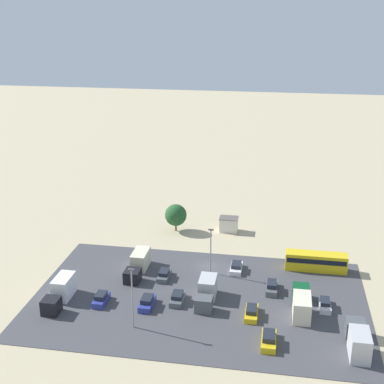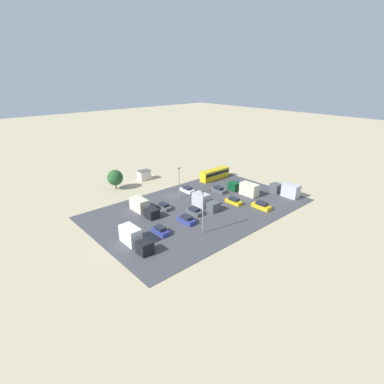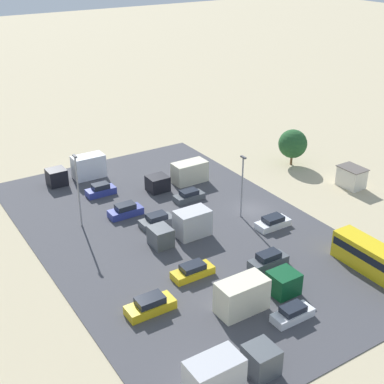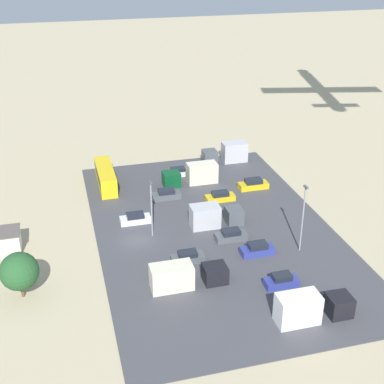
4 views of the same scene
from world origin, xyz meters
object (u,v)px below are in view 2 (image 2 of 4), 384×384
object	(u,v)px
parked_car_2	(248,187)
parked_car_5	(194,211)
shed_building	(144,175)
parked_truck_0	(134,238)
parked_car_0	(160,231)
parked_car_8	(164,206)
parked_truck_3	(204,201)
parked_car_1	(218,190)
bus	(215,174)
parked_car_6	(187,220)
parked_car_3	(234,201)
parked_car_7	(262,206)
parked_truck_4	(286,190)
parked_car_4	(187,190)
parked_truck_1	(143,207)
parked_truck_2	(245,188)

from	to	relation	value
parked_car_2	parked_car_5	world-z (taller)	parked_car_5
shed_building	parked_truck_0	xyz separation A→B (m)	(22.82, 31.41, 0.15)
parked_car_0	parked_car_8	distance (m)	12.21
parked_truck_3	parked_car_1	bearing A→B (deg)	-155.05
bus	parked_truck_0	distance (m)	42.94
parked_car_6	parked_truck_0	size ratio (longest dim) A/B	0.51
shed_building	parked_car_1	world-z (taller)	shed_building
shed_building	parked_car_5	distance (m)	29.07
parked_truck_0	parked_car_3	bearing A→B (deg)	-178.76
parked_car_3	parked_truck_0	size ratio (longest dim) A/B	0.54
parked_truck_0	parked_car_6	bearing A→B (deg)	-177.40
shed_building	parked_car_0	bearing A→B (deg)	62.02
parked_car_7	parked_truck_0	bearing A→B (deg)	169.64
parked_truck_4	parked_car_5	bearing A→B (deg)	162.71
shed_building	parked_car_5	size ratio (longest dim) A/B	0.88
parked_car_4	parked_truck_4	bearing A→B (deg)	132.15
parked_car_1	parked_truck_1	size ratio (longest dim) A/B	0.49
parked_truck_2	parked_truck_3	size ratio (longest dim) A/B	1.21
parked_car_2	parked_truck_0	size ratio (longest dim) A/B	0.49
parked_car_0	parked_car_8	size ratio (longest dim) A/B	0.96
bus	parked_car_1	size ratio (longest dim) A/B	2.33
parked_car_2	parked_truck_2	xyz separation A→B (m)	(3.57, 1.77, 0.91)
parked_car_5	parked_car_4	bearing A→B (deg)	-124.44
parked_truck_1	parked_car_8	bearing A→B (deg)	160.86
parked_truck_0	parked_truck_4	xyz separation A→B (m)	(-43.81, 5.31, 0.06)
parked_car_8	parked_car_2	bearing A→B (deg)	169.07
parked_car_1	parked_truck_0	world-z (taller)	parked_truck_0
parked_car_3	parked_car_7	bearing A→B (deg)	112.81
parked_car_4	parked_truck_2	xyz separation A→B (m)	(-10.73, 11.50, 0.92)
parked_car_6	bus	bearing A→B (deg)	-147.47
parked_car_0	parked_truck_2	size ratio (longest dim) A/B	0.44
parked_car_0	parked_car_5	world-z (taller)	parked_car_0
parked_car_5	parked_car_3	bearing A→B (deg)	169.53
parked_car_3	parked_car_7	distance (m)	7.06
parked_truck_0	parked_truck_1	world-z (taller)	parked_truck_0
parked_truck_3	parked_truck_4	xyz separation A→B (m)	(-21.58, 9.27, 0.14)
bus	parked_truck_4	world-z (taller)	parked_truck_4
shed_building	parked_car_0	distance (m)	35.11
bus	parked_car_5	xyz separation A→B (m)	(21.52, 14.31, -1.05)
parked_car_7	parked_truck_1	bearing A→B (deg)	142.79
parked_car_8	parked_truck_2	world-z (taller)	parked_truck_2
shed_building	parked_truck_3	xyz separation A→B (m)	(0.58, 27.45, 0.07)
parked_car_4	parked_car_7	xyz separation A→B (m)	(-6.24, 20.35, 0.09)
parked_truck_1	parked_car_2	bearing A→B (deg)	167.73
parked_car_7	bus	bearing A→B (deg)	72.47
parked_car_4	bus	bearing A→B (deg)	-169.08
parked_car_1	parked_truck_4	size ratio (longest dim) A/B	0.56
bus	parked_car_0	size ratio (longest dim) A/B	2.60
parked_car_4	parked_car_8	world-z (taller)	parked_car_8
shed_building	parked_truck_1	distance (m)	24.09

